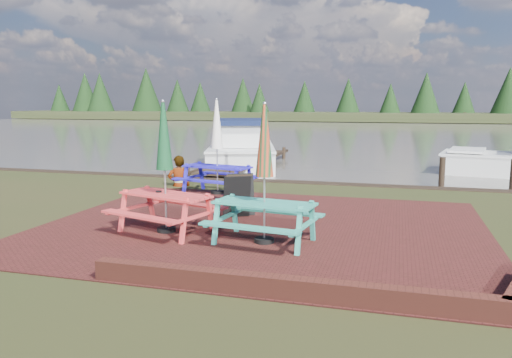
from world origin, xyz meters
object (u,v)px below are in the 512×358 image
Objects in this scene: picnic_table_blue at (217,162)px; chalkboard at (239,195)px; picnic_table_red at (165,188)px; picnic_table_teal at (264,196)px; person at (178,156)px; jetty at (246,161)px; boat_jetty at (242,150)px.

chalkboard is at bearing -47.30° from picnic_table_blue.
picnic_table_teal is at bearing 11.24° from picnic_table_red.
chalkboard is at bearing 127.72° from picnic_table_teal.
picnic_table_red reaches higher than person.
picnic_table_teal reaches higher than chalkboard.
picnic_table_red is at bearing -148.37° from chalkboard.
picnic_table_blue is 2.95m from chalkboard.
picnic_table_blue reaches higher than jetty.
chalkboard is 4.67m from person.
chalkboard reaches higher than jetty.
picnic_table_teal is 0.98× the size of picnic_table_red.
picnic_table_teal is 5.12m from picnic_table_blue.
boat_jetty is 4.34× the size of person.
chalkboard is 0.51× the size of person.
picnic_table_red is at bearing -178.23° from picnic_table_teal.
boat_jetty is at bearing -112.43° from person.
picnic_table_blue is (-0.47, 4.22, 0.02)m from picnic_table_red.
boat_jetty is at bearing 115.45° from picnic_table_blue.
picnic_table_red is 1.37× the size of person.
person is (-0.32, -6.03, 0.83)m from jetty.
chalkboard is at bearing 107.86° from person.
picnic_table_red is 0.29× the size of jetty.
picnic_table_blue is 1.41× the size of person.
boat_jetty is at bearing 117.38° from jetty.
jetty is 1.11× the size of boat_jetty.
boat_jetty is 6.93m from person.
chalkboard is at bearing -73.85° from jetty.
jetty is at bearing -79.19° from boat_jetty.
picnic_table_blue is at bearing 127.70° from picnic_table_teal.
chalkboard is 0.11× the size of jetty.
jetty is at bearing 113.39° from picnic_table_blue.
jetty is at bearing 77.90° from chalkboard.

